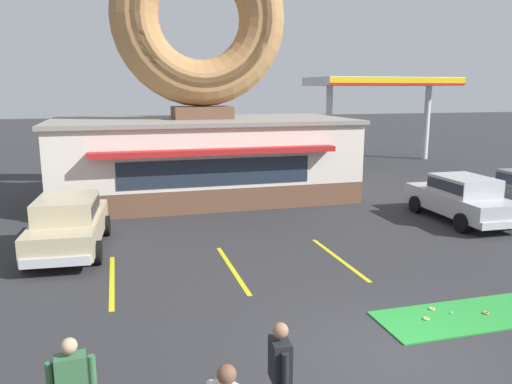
{
  "coord_description": "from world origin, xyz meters",
  "views": [
    {
      "loc": [
        -4.44,
        -6.96,
        4.55
      ],
      "look_at": [
        -1.1,
        5.0,
        2.0
      ],
      "focal_mm": 35.0,
      "sensor_mm": 36.0,
      "label": 1
    }
  ],
  "objects_px": {
    "trash_bin": "(55,209)",
    "golf_ball": "(452,313)",
    "car_champagne": "(68,222)",
    "car_silver": "(461,197)",
    "pedestrian_hooded_kid": "(280,374)"
  },
  "relations": [
    {
      "from": "golf_ball",
      "to": "pedestrian_hooded_kid",
      "type": "height_order",
      "value": "pedestrian_hooded_kid"
    },
    {
      "from": "trash_bin",
      "to": "golf_ball",
      "type": "bearing_deg",
      "value": -48.77
    },
    {
      "from": "pedestrian_hooded_kid",
      "to": "trash_bin",
      "type": "xyz_separation_m",
      "value": [
        -4.11,
        12.34,
        -0.39
      ]
    },
    {
      "from": "pedestrian_hooded_kid",
      "to": "trash_bin",
      "type": "height_order",
      "value": "pedestrian_hooded_kid"
    },
    {
      "from": "golf_ball",
      "to": "car_champagne",
      "type": "relative_size",
      "value": 0.01
    },
    {
      "from": "golf_ball",
      "to": "pedestrian_hooded_kid",
      "type": "bearing_deg",
      "value": -151.5
    },
    {
      "from": "car_silver",
      "to": "car_champagne",
      "type": "height_order",
      "value": "same"
    },
    {
      "from": "car_silver",
      "to": "car_champagne",
      "type": "bearing_deg",
      "value": 179.49
    },
    {
      "from": "car_champagne",
      "to": "pedestrian_hooded_kid",
      "type": "xyz_separation_m",
      "value": [
        3.36,
        -9.0,
        0.01
      ]
    },
    {
      "from": "car_silver",
      "to": "trash_bin",
      "type": "relative_size",
      "value": 4.72
    },
    {
      "from": "pedestrian_hooded_kid",
      "to": "car_champagne",
      "type": "bearing_deg",
      "value": 110.46
    },
    {
      "from": "car_champagne",
      "to": "car_silver",
      "type": "bearing_deg",
      "value": -0.51
    },
    {
      "from": "car_silver",
      "to": "trash_bin",
      "type": "height_order",
      "value": "car_silver"
    },
    {
      "from": "golf_ball",
      "to": "car_champagne",
      "type": "height_order",
      "value": "car_champagne"
    },
    {
      "from": "golf_ball",
      "to": "car_silver",
      "type": "bearing_deg",
      "value": 51.56
    }
  ]
}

